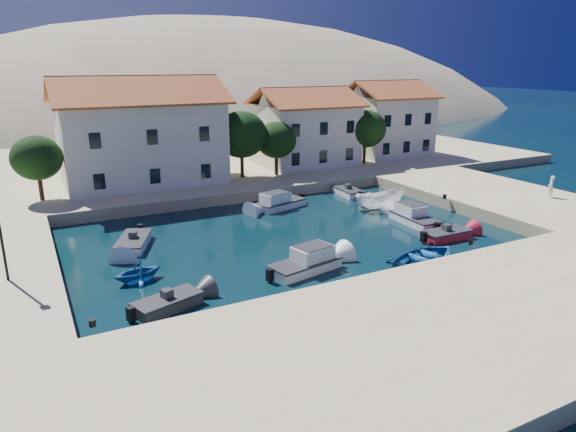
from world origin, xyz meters
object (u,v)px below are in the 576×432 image
Objects in this scene: cabin_cruiser_east at (415,218)px; building_mid at (305,126)px; cabin_cruiser_south at (305,263)px; rowboat_south at (426,263)px; pedestrian at (551,187)px; building_right at (386,117)px; building_left at (140,129)px; boat_east at (380,209)px.

building_mid is at bearing -2.39° from cabin_cruiser_east.
cabin_cruiser_south reaches higher than rowboat_south.
cabin_cruiser_south is at bearing -29.52° from pedestrian.
cabin_cruiser_south is 1.06× the size of cabin_cruiser_east.
building_right reaches higher than cabin_cruiser_east.
building_mid is 28.77m from rowboat_south.
cabin_cruiser_south is 0.93× the size of rowboat_south.
building_left is 36.35m from pedestrian.
building_mid is 21.41m from cabin_cruiser_east.
building_mid is 12.04m from building_right.
building_left is 3.18× the size of boat_east.
building_right reaches higher than pedestrian.
pedestrian is (12.67, -6.55, 1.91)m from boat_east.
boat_east is (5.04, 11.26, 0.00)m from rowboat_south.
building_left is 3.30× the size of cabin_cruiser_east.
building_mid is 25.41m from pedestrian.
building_mid is at bearing 0.62° from boat_east.
building_mid is at bearing 3.18° from building_left.
cabin_cruiser_east is (4.85, 6.67, 0.48)m from rowboat_south.
boat_east is (16.19, -15.19, -5.94)m from building_left.
cabin_cruiser_east is at bearing -95.52° from building_mid.
cabin_cruiser_east is (-14.01, -21.78, -5.00)m from building_right.
building_right is 26.38m from cabin_cruiser_east.
pedestrian is (17.71, 4.71, 1.91)m from rowboat_south.
cabin_cruiser_south is (3.94, -24.02, -5.46)m from building_left.
building_mid is at bearing -28.37° from rowboat_south.
cabin_cruiser_south is at bearing -119.33° from building_mid.
building_right is 5.18× the size of pedestrian.
cabin_cruiser_east is (-2.01, -20.78, -4.75)m from building_mid.
cabin_cruiser_east is 0.96× the size of boat_east.
cabin_cruiser_south is (-14.06, -25.02, -4.75)m from building_mid.
pedestrian reaches higher than cabin_cruiser_east.
building_right is 2.04× the size of boat_east.
building_right is 24.03m from pedestrian.
cabin_cruiser_east is at bearing -50.37° from rowboat_south.
cabin_cruiser_east is at bearing -175.43° from boat_east.
cabin_cruiser_east is 13.09m from pedestrian.
rowboat_south is at bearing -19.86° from pedestrian.
building_mid is at bearing 48.76° from cabin_cruiser_south.
building_mid is at bearing -175.24° from building_right.
cabin_cruiser_south is at bearing 57.02° from rowboat_south.
building_left is 18.04m from building_mid.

